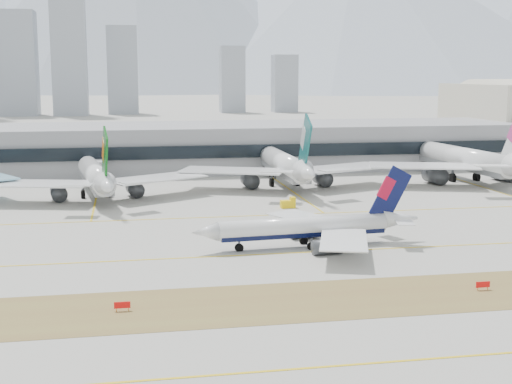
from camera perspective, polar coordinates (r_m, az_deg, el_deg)
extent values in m
plane|color=#A19F97|center=(132.83, 0.41, -4.47)|extent=(3000.00, 3000.00, 0.00)
cube|color=brown|center=(102.76, 3.80, -8.67)|extent=(360.00, 18.00, 0.06)
cube|color=yellow|center=(128.06, 0.83, -4.99)|extent=(360.00, 0.45, 0.04)
cube|color=yellow|center=(82.07, 7.85, -13.51)|extent=(360.00, 0.45, 0.04)
cube|color=yellow|center=(161.68, -1.59, -1.95)|extent=(360.00, 0.45, 0.04)
cylinder|color=white|center=(132.78, 3.80, -2.78)|extent=(32.46, 6.06, 3.53)
cube|color=black|center=(132.99, 3.79, -3.19)|extent=(31.78, 5.48, 1.59)
cone|color=white|center=(128.14, -4.12, -3.23)|extent=(5.19, 3.91, 3.53)
cone|color=white|center=(140.16, 11.47, -2.12)|extent=(7.43, 4.08, 3.53)
cube|color=white|center=(143.27, 4.12, -2.10)|extent=(14.90, 19.13, 0.21)
cube|color=white|center=(143.58, 10.18, -1.69)|extent=(4.79, 5.77, 0.14)
cylinder|color=#3F4247|center=(140.08, 3.84, -3.17)|extent=(5.57, 3.06, 2.65)
cube|color=#3F4247|center=(139.86, 3.85, -2.75)|extent=(2.26, 0.44, 1.24)
cube|color=white|center=(125.36, 7.04, -3.81)|extent=(12.84, 18.99, 0.21)
cube|color=white|center=(135.50, 11.82, -2.41)|extent=(4.21, 5.54, 0.14)
cylinder|color=#3F4247|center=(128.12, 5.72, -4.39)|extent=(5.57, 3.06, 2.65)
cube|color=#3F4247|center=(127.88, 5.73, -3.93)|extent=(2.26, 0.44, 1.24)
cube|color=#0A1041|center=(138.30, 10.70, -0.17)|extent=(8.72, 1.00, 11.06)
cube|color=#B70C2E|center=(137.73, 10.38, 0.30)|extent=(3.96, 0.70, 4.74)
cylinder|color=#3F4247|center=(130.08, -1.36, -4.30)|extent=(0.42, 0.42, 2.12)
cylinder|color=black|center=(130.19, -1.36, -4.48)|extent=(1.63, 0.74, 1.59)
cylinder|color=#3F4247|center=(131.58, 4.48, -4.16)|extent=(0.42, 0.42, 2.12)
cylinder|color=black|center=(131.69, 4.47, -4.35)|extent=(1.63, 0.74, 1.59)
cylinder|color=#3F4247|center=(135.80, 3.83, -3.73)|extent=(0.42, 0.42, 2.12)
cylinder|color=black|center=(135.90, 3.83, -3.91)|extent=(1.63, 0.74, 1.59)
cylinder|color=white|center=(190.98, -12.71, 1.37)|extent=(11.17, 41.04, 5.38)
cube|color=slate|center=(191.19, -12.70, 0.93)|extent=(10.25, 40.12, 2.42)
cone|color=white|center=(214.14, -13.38, 2.19)|extent=(6.22, 6.92, 5.38)
cone|color=white|center=(166.43, -11.81, 0.47)|extent=(6.62, 9.72, 5.38)
cube|color=white|center=(187.28, -8.08, 1.10)|extent=(28.28, 23.24, 0.32)
cube|color=white|center=(168.98, -9.53, 0.81)|extent=(8.51, 6.88, 0.22)
cylinder|color=#3F4247|center=(189.54, -9.65, 0.25)|extent=(4.97, 7.29, 4.04)
cube|color=#3F4247|center=(189.30, -9.67, 0.74)|extent=(0.81, 2.85, 1.88)
cube|color=white|center=(184.27, -17.00, 0.65)|extent=(27.91, 17.64, 0.32)
cube|color=white|center=(167.37, -14.26, 0.57)|extent=(8.10, 5.17, 0.22)
cylinder|color=#3F4247|center=(187.56, -15.50, -0.05)|extent=(4.97, 7.29, 4.04)
cube|color=#3F4247|center=(187.32, -15.53, 0.43)|extent=(0.81, 2.85, 1.88)
cube|color=#0C5615|center=(168.37, -12.00, 2.76)|extent=(2.10, 11.21, 14.43)
cube|color=#D15F0C|center=(169.31, -12.06, 3.33)|extent=(1.31, 5.11, 6.18)
cylinder|color=#3F4247|center=(206.83, -13.12, 0.75)|extent=(0.65, 0.65, 3.23)
cylinder|color=black|center=(206.92, -13.12, 0.57)|extent=(1.28, 2.53, 2.42)
cylinder|color=#3F4247|center=(190.19, -13.68, -0.01)|extent=(0.65, 0.65, 3.23)
cylinder|color=black|center=(190.29, -13.67, -0.21)|extent=(1.28, 2.53, 2.42)
cylinder|color=#3F4247|center=(190.89, -11.58, 0.10)|extent=(0.65, 0.65, 3.23)
cylinder|color=black|center=(191.00, -11.58, -0.10)|extent=(1.28, 2.53, 2.42)
cylinder|color=white|center=(206.05, 2.23, 2.33)|extent=(6.09, 44.63, 5.90)
cube|color=slate|center=(206.26, 2.23, 1.88)|extent=(5.20, 43.73, 2.65)
cone|color=white|center=(231.01, 0.81, 3.10)|extent=(5.93, 6.84, 5.90)
cone|color=white|center=(179.71, 4.17, 1.50)|extent=(5.94, 9.94, 5.90)
cube|color=white|center=(204.07, 7.01, 1.94)|extent=(31.13, 22.74, 0.35)
cube|color=white|center=(183.52, 6.34, 1.77)|extent=(9.20, 6.70, 0.24)
cylinder|color=#3F4247|center=(205.78, 5.34, 1.12)|extent=(4.46, 7.45, 4.42)
cube|color=#3F4247|center=(205.53, 5.34, 1.61)|extent=(0.46, 3.10, 2.06)
cube|color=white|center=(196.81, -1.87, 1.73)|extent=(31.11, 22.55, 0.35)
cube|color=white|center=(179.66, 1.66, 1.66)|extent=(9.19, 6.65, 0.24)
cylinder|color=#3F4247|center=(201.01, -0.50, 0.97)|extent=(4.46, 7.45, 4.42)
cube|color=#3F4247|center=(200.75, -0.50, 1.47)|extent=(0.46, 3.10, 2.06)
cube|color=#135355|center=(181.87, 3.95, 3.82)|extent=(0.58, 12.34, 15.82)
cube|color=#A4AAAE|center=(182.90, 3.86, 4.40)|extent=(0.67, 5.57, 6.77)
cylinder|color=#3F4247|center=(223.07, 1.26, 1.65)|extent=(0.71, 0.71, 3.54)
cylinder|color=black|center=(223.17, 1.26, 1.46)|extent=(1.04, 2.66, 2.65)
cylinder|color=#3F4247|center=(204.67, 1.26, 0.95)|extent=(0.71, 0.71, 3.54)
cylinder|color=black|center=(204.78, 1.26, 0.75)|extent=(1.04, 2.66, 2.65)
cylinder|color=#3F4247|center=(206.38, 3.34, 1.01)|extent=(0.71, 0.71, 3.54)
cylinder|color=black|center=(206.49, 3.34, 0.80)|extent=(1.04, 2.66, 2.65)
cylinder|color=white|center=(223.93, 16.23, 2.64)|extent=(10.43, 48.06, 6.31)
cube|color=slate|center=(224.13, 16.21, 2.20)|extent=(9.40, 47.02, 2.84)
cone|color=white|center=(247.60, 12.91, 3.39)|extent=(6.92, 7.81, 6.31)
cylinder|color=#3F4247|center=(227.44, 19.13, 1.47)|extent=(5.40, 8.33, 4.73)
cube|color=#3F4247|center=(227.20, 19.15, 1.95)|extent=(0.76, 3.34, 2.21)
cube|color=white|center=(209.51, 13.25, 2.06)|extent=(33.01, 22.13, 0.38)
cube|color=white|center=(196.69, 18.34, 2.02)|extent=(9.65, 6.51, 0.25)
cylinder|color=#3F4247|center=(215.44, 14.14, 1.29)|extent=(5.40, 8.33, 4.73)
cube|color=#3F4247|center=(215.19, 14.16, 1.79)|extent=(0.76, 3.34, 2.21)
cylinder|color=#3F4247|center=(240.02, 13.92, 1.96)|extent=(0.76, 0.76, 3.78)
cylinder|color=black|center=(240.12, 13.92, 1.77)|extent=(1.35, 2.92, 2.84)
cylinder|color=#3F4247|center=(221.31, 15.45, 1.28)|extent=(0.76, 0.76, 3.78)
cylinder|color=black|center=(221.42, 15.44, 1.08)|extent=(1.35, 2.92, 2.84)
cylinder|color=#3F4247|center=(225.61, 17.24, 1.35)|extent=(0.76, 0.76, 3.78)
cylinder|color=black|center=(225.71, 17.23, 1.15)|extent=(1.35, 2.92, 2.84)
cube|color=gray|center=(244.08, -4.67, 3.65)|extent=(280.00, 42.00, 15.00)
cube|color=black|center=(222.77, -4.11, 3.22)|extent=(280.00, 1.20, 4.00)
cube|color=beige|center=(294.61, 16.80, 5.55)|extent=(2.00, 57.00, 27.90)
cube|color=red|center=(99.59, -10.65, -8.88)|extent=(2.20, 0.15, 0.90)
cylinder|color=orange|center=(99.81, -11.11, -9.24)|extent=(0.10, 0.10, 0.50)
cylinder|color=orange|center=(99.79, -10.18, -9.22)|extent=(0.10, 0.10, 0.50)
cube|color=red|center=(112.27, 17.70, -7.06)|extent=(2.20, 0.15, 0.90)
cylinder|color=orange|center=(112.08, 17.32, -7.42)|extent=(0.10, 0.10, 0.50)
cylinder|color=orange|center=(112.82, 18.04, -7.34)|extent=(0.10, 0.10, 0.50)
cube|color=yellow|center=(171.99, 2.56, -0.97)|extent=(3.50, 2.00, 1.80)
cube|color=yellow|center=(172.05, 2.95, -0.57)|extent=(1.20, 1.80, 1.00)
cylinder|color=black|center=(171.06, 2.23, -1.22)|extent=(0.70, 0.30, 0.70)
cylinder|color=black|center=(172.59, 2.11, -1.12)|extent=(0.70, 0.30, 0.70)
cylinder|color=black|center=(171.59, 3.01, -1.19)|extent=(0.70, 0.30, 0.70)
cylinder|color=black|center=(173.12, 2.89, -1.09)|extent=(0.70, 0.30, 0.70)
cube|color=#8F97A3|center=(587.28, -18.59, 9.72)|extent=(30.00, 27.00, 80.00)
cube|color=#8F97A3|center=(578.55, -14.74, 11.40)|extent=(26.00, 23.40, 110.00)
cube|color=#8F97A3|center=(591.66, -10.64, 9.55)|extent=(24.00, 21.60, 70.00)
cube|color=#8F97A3|center=(603.30, -1.93, 8.99)|extent=(20.00, 18.00, 55.00)
cube|color=#8F97A3|center=(611.61, 2.29, 8.66)|extent=(20.00, 18.00, 48.00)
cone|color=#9EA8B7|center=(1603.20, 8.19, 13.81)|extent=(1120.00, 1120.00, 350.00)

